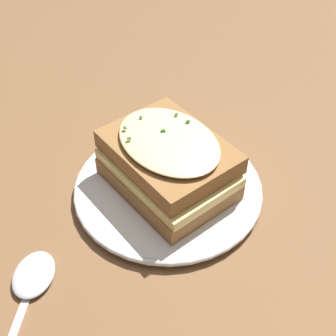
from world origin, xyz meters
The scene contains 4 objects.
ground_plane centered at (0.00, 0.00, 0.00)m, with size 2.40×2.40×0.00m, color brown.
dinner_plate centered at (0.02, 0.01, 0.01)m, with size 0.22×0.22×0.01m.
sandwich centered at (0.02, 0.01, 0.05)m, with size 0.18×0.16×0.07m.
spoon centered at (-0.08, 0.18, 0.00)m, with size 0.16×0.08×0.01m.
Camera 1 is at (-0.36, 0.09, 0.41)m, focal length 50.00 mm.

